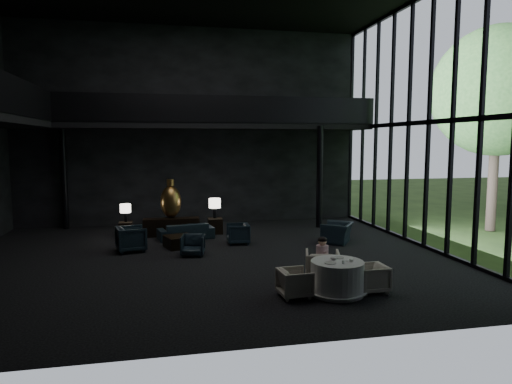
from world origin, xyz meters
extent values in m
cube|color=black|center=(0.00, 0.00, 0.00)|extent=(14.00, 12.00, 0.02)
cube|color=black|center=(0.00, 6.00, 4.00)|extent=(14.00, 0.04, 8.00)
cube|color=black|center=(0.00, -6.00, 4.00)|extent=(14.00, 0.04, 8.00)
cube|color=black|center=(1.00, 5.00, 4.00)|extent=(12.00, 2.00, 0.25)
cube|color=black|center=(-5.00, 0.00, 4.60)|extent=(0.06, 12.00, 1.00)
cube|color=black|center=(1.00, 4.00, 4.60)|extent=(12.00, 0.06, 1.00)
cylinder|color=black|center=(-5.00, 5.70, 2.00)|extent=(0.24, 0.24, 4.00)
cylinder|color=black|center=(4.80, 4.00, 2.00)|extent=(0.24, 0.24, 4.00)
cylinder|color=#382D23|center=(11.00, 2.00, 2.45)|extent=(0.36, 0.36, 4.90)
sphere|color=#2B5E21|center=(11.00, 2.00, 5.25)|extent=(4.80, 4.80, 4.80)
cube|color=black|center=(-0.99, 3.51, 0.32)|extent=(2.00, 0.45, 0.64)
ellipsoid|color=#A28738|center=(-0.99, 3.67, 1.22)|extent=(0.75, 0.75, 1.16)
cylinder|color=#A28738|center=(-0.99, 3.67, 1.92)|extent=(0.26, 0.26, 0.24)
cube|color=black|center=(-2.59, 3.65, 0.26)|extent=(0.48, 0.48, 0.53)
cylinder|color=black|center=(-2.59, 3.72, 0.70)|extent=(0.11, 0.11, 0.33)
cylinder|color=white|center=(-2.59, 3.72, 1.02)|extent=(0.38, 0.38, 0.31)
cube|color=black|center=(0.61, 3.58, 0.28)|extent=(0.52, 0.52, 0.57)
cylinder|color=black|center=(0.61, 3.66, 0.76)|extent=(0.13, 0.13, 0.38)
cylinder|color=white|center=(0.61, 3.66, 1.12)|extent=(0.44, 0.44, 0.35)
imported|color=#182633|center=(-0.51, 2.84, 0.34)|extent=(1.83, 0.84, 0.69)
imported|color=#213037|center=(-2.26, 1.35, 0.48)|extent=(1.06, 1.10, 0.96)
imported|color=#15252D|center=(1.16, 1.72, 0.35)|extent=(0.68, 0.72, 0.71)
imported|color=#2A3A55|center=(-0.43, 0.43, 0.30)|extent=(0.69, 0.66, 0.61)
imported|color=#18232D|center=(4.45, 1.19, 0.44)|extent=(1.12, 1.21, 0.88)
cube|color=black|center=(-0.78, 1.58, 0.19)|extent=(1.07, 1.07, 0.38)
cylinder|color=white|center=(2.49, -3.71, 0.38)|extent=(1.18, 1.18, 0.75)
cone|color=white|center=(2.49, -3.71, 0.05)|extent=(1.34, 1.34, 0.10)
imported|color=beige|center=(2.49, -2.76, 0.44)|extent=(1.06, 1.02, 0.88)
imported|color=beige|center=(3.31, -3.71, 0.30)|extent=(0.56, 0.60, 0.61)
imported|color=#AFAC99|center=(1.52, -3.70, 0.30)|extent=(0.60, 0.63, 0.61)
cylinder|color=pink|center=(2.51, -2.70, 0.66)|extent=(0.30, 0.30, 0.43)
sphere|color=#D8A884|center=(2.51, -2.70, 0.99)|extent=(0.21, 0.21, 0.21)
ellipsoid|color=black|center=(2.51, -2.70, 1.02)|extent=(0.23, 0.23, 0.15)
cylinder|color=white|center=(2.28, -3.84, 0.76)|extent=(0.34, 0.34, 0.02)
cylinder|color=white|center=(2.63, -3.45, 0.76)|extent=(0.25, 0.25, 0.02)
cylinder|color=white|center=(2.72, -3.77, 0.76)|extent=(0.17, 0.17, 0.01)
cylinder|color=white|center=(2.77, -3.83, 0.79)|extent=(0.10, 0.10, 0.07)
ellipsoid|color=white|center=(2.45, -3.58, 0.79)|extent=(0.15, 0.15, 0.08)
cylinder|color=#99999E|center=(2.54, -3.93, 0.78)|extent=(0.08, 0.08, 0.07)
camera|label=1|loc=(-1.29, -13.02, 3.40)|focal=32.00mm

